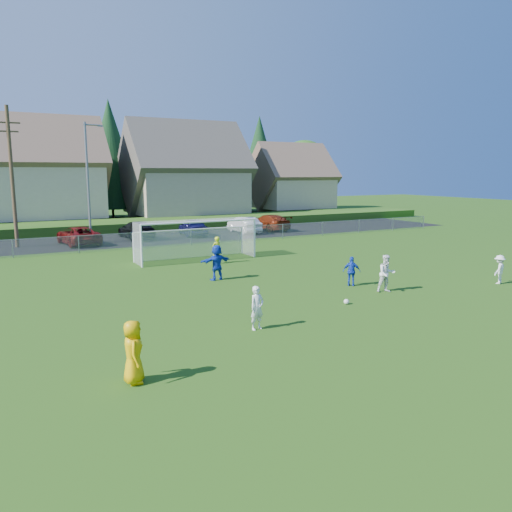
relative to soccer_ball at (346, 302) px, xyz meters
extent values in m
plane|color=#193D0C|center=(-1.54, -2.99, -0.11)|extent=(160.00, 160.00, 0.00)
plane|color=black|center=(-1.54, 24.51, -0.10)|extent=(60.00, 60.00, 0.00)
cube|color=#1E420F|center=(-1.54, 32.01, 0.29)|extent=(70.00, 6.00, 0.80)
sphere|color=white|center=(0.00, 0.00, 0.00)|extent=(0.22, 0.22, 0.22)
imported|color=#E9AC04|center=(-9.72, -3.60, 0.72)|extent=(0.67, 0.90, 1.67)
imported|color=white|center=(-4.82, -1.17, 0.65)|extent=(0.63, 0.48, 1.53)
imported|color=white|center=(2.92, 0.85, 0.75)|extent=(0.98, 0.85, 1.71)
imported|color=white|center=(8.98, -0.43, 0.60)|extent=(1.03, 0.78, 1.41)
imported|color=#1336B4|center=(2.35, 2.59, 0.60)|extent=(0.85, 0.81, 1.42)
imported|color=#1336B4|center=(-2.78, 6.88, 0.79)|extent=(1.71, 0.71, 1.79)
imported|color=#CDDD1A|center=(-0.93, 11.09, 0.70)|extent=(0.67, 0.52, 1.62)
imported|color=#630B0B|center=(-6.87, 23.34, 0.57)|extent=(2.90, 5.17, 1.36)
imported|color=black|center=(-2.10, 24.69, 0.60)|extent=(2.26, 4.99, 1.42)
imported|color=#15154B|center=(2.63, 24.20, 0.63)|extent=(2.19, 4.53, 1.49)
imported|color=silver|center=(7.39, 23.90, 0.61)|extent=(1.64, 4.41, 1.44)
imported|color=maroon|center=(10.43, 24.75, 0.62)|extent=(2.48, 5.21, 1.46)
cylinder|color=white|center=(-5.19, 12.01, 1.11)|extent=(0.12, 0.12, 2.44)
cylinder|color=white|center=(2.11, 12.01, 1.11)|extent=(0.12, 0.12, 2.44)
cylinder|color=white|center=(-1.54, 12.01, 2.33)|extent=(7.30, 0.12, 0.12)
cylinder|color=white|center=(-5.19, 13.81, 0.79)|extent=(0.08, 0.08, 1.80)
cylinder|color=white|center=(2.11, 13.81, 0.79)|extent=(0.08, 0.08, 1.80)
cylinder|color=white|center=(-1.54, 13.81, 1.69)|extent=(7.30, 0.08, 0.08)
cube|color=silver|center=(-1.54, 13.81, 0.79)|extent=(7.30, 0.02, 1.80)
cube|color=silver|center=(-5.19, 12.91, 1.11)|extent=(0.02, 1.80, 2.44)
cube|color=silver|center=(2.11, 12.91, 1.11)|extent=(0.02, 1.80, 2.44)
cube|color=silver|center=(-1.54, 12.91, 2.33)|extent=(7.30, 1.80, 0.02)
cube|color=gray|center=(-1.54, 19.01, 1.06)|extent=(52.00, 0.03, 0.03)
cube|color=gray|center=(-1.54, 19.01, 0.49)|extent=(52.00, 0.02, 1.14)
cylinder|color=gray|center=(-1.54, 19.01, 0.49)|extent=(0.06, 0.06, 1.20)
cylinder|color=gray|center=(24.46, 19.01, 0.49)|extent=(0.06, 0.06, 1.20)
cylinder|color=slate|center=(-6.04, 23.01, 4.39)|extent=(0.18, 0.18, 9.00)
cylinder|color=slate|center=(-5.54, 23.01, 8.69)|extent=(1.20, 0.12, 0.12)
cube|color=slate|center=(-4.94, 23.01, 8.64)|extent=(0.36, 0.18, 0.12)
cylinder|color=#473321|center=(-11.04, 24.01, 4.89)|extent=(0.26, 0.26, 10.00)
cube|color=#473321|center=(-11.04, 24.01, 8.69)|extent=(1.60, 0.10, 0.10)
cube|color=#473321|center=(-11.04, 24.01, 8.09)|extent=(1.30, 0.10, 0.10)
cube|color=#C6B58E|center=(-7.54, 40.01, 3.44)|extent=(11.00, 9.00, 5.50)
pyramid|color=brown|center=(-7.54, 40.01, 11.15)|extent=(12.10, 9.90, 4.96)
cube|color=tan|center=(7.46, 39.01, 3.19)|extent=(12.00, 10.00, 5.00)
pyramid|color=#4C473F|center=(7.46, 39.01, 11.21)|extent=(13.20, 11.00, 5.52)
cube|color=tan|center=(22.46, 40.01, 2.69)|extent=(9.00, 8.00, 4.00)
pyramid|color=brown|center=(22.46, 40.01, 9.10)|extent=(9.90, 8.80, 4.41)
cylinder|color=#382616|center=(-9.54, 48.01, 0.49)|extent=(0.30, 0.30, 1.20)
cone|color=#143819|center=(-9.54, 48.01, 6.49)|extent=(6.24, 6.24, 10.80)
cylinder|color=#382616|center=(0.46, 45.01, 0.49)|extent=(0.30, 0.30, 1.20)
cone|color=#143819|center=(0.46, 45.01, 7.39)|extent=(7.28, 7.28, 12.60)
cylinder|color=#382616|center=(10.46, 47.01, 1.87)|extent=(0.36, 0.36, 3.96)
sphere|color=#2B5B19|center=(10.46, 47.01, 6.71)|extent=(8.36, 8.36, 8.36)
cylinder|color=#382616|center=(20.46, 45.01, 0.49)|extent=(0.30, 0.30, 1.20)
cone|color=#143819|center=(20.46, 45.01, 6.94)|extent=(6.76, 6.76, 11.70)
cylinder|color=#382616|center=(28.46, 46.01, 1.69)|extent=(0.36, 0.36, 3.60)
sphere|color=#2B5B19|center=(28.46, 46.01, 6.09)|extent=(7.60, 7.60, 7.60)
camera|label=1|loc=(-12.70, -15.79, 5.25)|focal=35.00mm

